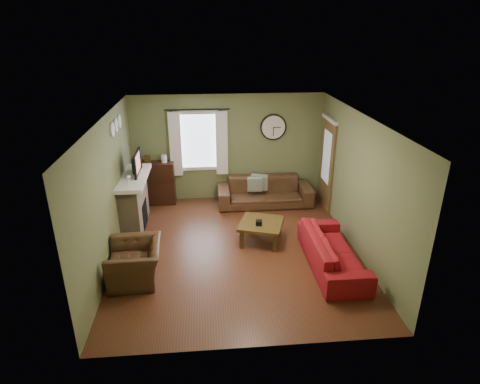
{
  "coord_description": "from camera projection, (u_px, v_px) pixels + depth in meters",
  "views": [
    {
      "loc": [
        -0.55,
        -6.8,
        4.08
      ],
      "look_at": [
        0.1,
        0.4,
        1.05
      ],
      "focal_mm": 30.0,
      "sensor_mm": 36.0,
      "label": 1
    }
  ],
  "objects": [
    {
      "name": "mantel",
      "position": [
        133.0,
        178.0,
        8.31
      ],
      "size": [
        0.58,
        1.6,
        0.08
      ],
      "primitive_type": "cube",
      "color": "white",
      "rests_on": "fireplace"
    },
    {
      "name": "armchair",
      "position": [
        135.0,
        262.0,
        6.84
      ],
      "size": [
        0.94,
        1.06,
        0.65
      ],
      "primitive_type": "imported",
      "rotation": [
        0.0,
        0.0,
        -1.51
      ],
      "color": "#462D1B",
      "rests_on": "floor"
    },
    {
      "name": "fireplace",
      "position": [
        134.0,
        204.0,
        8.54
      ],
      "size": [
        0.4,
        1.4,
        1.1
      ],
      "primitive_type": "cube",
      "color": "tan",
      "rests_on": "floor"
    },
    {
      "name": "floor",
      "position": [
        237.0,
        249.0,
        7.87
      ],
      "size": [
        4.6,
        5.2,
        0.0
      ],
      "primitive_type": "cube",
      "color": "#522A18",
      "rests_on": "ground"
    },
    {
      "name": "window_pane",
      "position": [
        199.0,
        141.0,
        9.6
      ],
      "size": [
        1.0,
        0.02,
        1.3
      ],
      "primitive_type": null,
      "color": "silver",
      "rests_on": "wall_back"
    },
    {
      "name": "wall_clock",
      "position": [
        273.0,
        127.0,
        9.61
      ],
      "size": [
        0.64,
        0.06,
        0.64
      ],
      "primitive_type": null,
      "color": "white",
      "rests_on": "wall_back"
    },
    {
      "name": "firebox",
      "position": [
        144.0,
        214.0,
        8.65
      ],
      "size": [
        0.04,
        0.6,
        0.55
      ],
      "primitive_type": "cube",
      "color": "black",
      "rests_on": "fireplace"
    },
    {
      "name": "tv_screen",
      "position": [
        137.0,
        163.0,
        8.36
      ],
      "size": [
        0.02,
        0.62,
        0.36
      ],
      "primitive_type": "cube",
      "color": "#994C3F",
      "rests_on": "mantel"
    },
    {
      "name": "medallion_left",
      "position": [
        112.0,
        130.0,
        7.55
      ],
      "size": [
        0.28,
        0.28,
        0.03
      ],
      "primitive_type": "cylinder",
      "color": "white",
      "rests_on": "wall_left"
    },
    {
      "name": "coffee_table",
      "position": [
        261.0,
        232.0,
        8.07
      ],
      "size": [
        1.03,
        1.03,
        0.44
      ],
      "primitive_type": null,
      "rotation": [
        0.0,
        0.0,
        -0.32
      ],
      "color": "#4A3616",
      "rests_on": "floor"
    },
    {
      "name": "medallion_mid",
      "position": [
        116.0,
        125.0,
        7.87
      ],
      "size": [
        0.28,
        0.28,
        0.03
      ],
      "primitive_type": "cylinder",
      "color": "white",
      "rests_on": "wall_left"
    },
    {
      "name": "curtain_right",
      "position": [
        222.0,
        143.0,
        9.58
      ],
      "size": [
        0.28,
        0.04,
        1.55
      ],
      "primitive_type": "cube",
      "color": "white",
      "rests_on": "wall_back"
    },
    {
      "name": "ceiling",
      "position": [
        236.0,
        118.0,
        6.87
      ],
      "size": [
        4.6,
        5.2,
        0.0
      ],
      "primitive_type": "cube",
      "color": "white",
      "rests_on": "ground"
    },
    {
      "name": "wall_back",
      "position": [
        228.0,
        148.0,
        9.76
      ],
      "size": [
        4.6,
        0.0,
        2.6
      ],
      "primitive_type": "cube",
      "color": "olive",
      "rests_on": "ground"
    },
    {
      "name": "pillow_left",
      "position": [
        260.0,
        182.0,
        9.71
      ],
      "size": [
        0.41,
        0.26,
        0.39
      ],
      "primitive_type": "cube",
      "rotation": [
        0.0,
        0.0,
        -0.4
      ],
      "color": "gray",
      "rests_on": "sofa_brown"
    },
    {
      "name": "wine_glass_b",
      "position": [
        129.0,
        180.0,
        7.83
      ],
      "size": [
        0.06,
        0.06,
        0.18
      ],
      "primitive_type": null,
      "color": "white",
      "rests_on": "mantel"
    },
    {
      "name": "bookshelf",
      "position": [
        157.0,
        183.0,
        9.72
      ],
      "size": [
        0.88,
        0.38,
        1.05
      ],
      "primitive_type": null,
      "color": "black",
      "rests_on": "floor"
    },
    {
      "name": "pillow_right",
      "position": [
        255.0,
        184.0,
        9.57
      ],
      "size": [
        0.37,
        0.15,
        0.36
      ],
      "primitive_type": "cube",
      "rotation": [
        0.0,
        0.0,
        -0.13
      ],
      "color": "gray",
      "rests_on": "sofa_brown"
    },
    {
      "name": "wall_front",
      "position": [
        254.0,
        267.0,
        4.98
      ],
      "size": [
        4.6,
        0.0,
        2.6
      ],
      "primitive_type": "cube",
      "color": "olive",
      "rests_on": "ground"
    },
    {
      "name": "curtain_rod",
      "position": [
        197.0,
        110.0,
        9.21
      ],
      "size": [
        0.03,
        0.03,
        1.5
      ],
      "primitive_type": "cylinder",
      "color": "black",
      "rests_on": "wall_back"
    },
    {
      "name": "wine_glass_a",
      "position": [
        128.0,
        181.0,
        7.72
      ],
      "size": [
        0.07,
        0.07,
        0.21
      ],
      "primitive_type": null,
      "color": "white",
      "rests_on": "mantel"
    },
    {
      "name": "tv",
      "position": [
        134.0,
        166.0,
        8.37
      ],
      "size": [
        0.08,
        0.6,
        0.35
      ],
      "primitive_type": "imported",
      "rotation": [
        0.0,
        0.0,
        1.57
      ],
      "color": "black",
      "rests_on": "mantel"
    },
    {
      "name": "curtain_left",
      "position": [
        175.0,
        145.0,
        9.48
      ],
      "size": [
        0.28,
        0.04,
        1.55
      ],
      "primitive_type": "cube",
      "color": "white",
      "rests_on": "wall_back"
    },
    {
      "name": "book",
      "position": [
        161.0,
        162.0,
        9.8
      ],
      "size": [
        0.26,
        0.29,
        0.02
      ],
      "primitive_type": "imported",
      "rotation": [
        0.0,
        0.0,
        0.45
      ],
      "color": "#4A3616",
      "rests_on": "bookshelf"
    },
    {
      "name": "sofa_red",
      "position": [
        332.0,
        251.0,
        7.22
      ],
      "size": [
        0.81,
        2.08,
        0.61
      ],
      "primitive_type": "imported",
      "rotation": [
        0.0,
        0.0,
        1.57
      ],
      "color": "maroon",
      "rests_on": "floor"
    },
    {
      "name": "tissue_box",
      "position": [
        259.0,
        227.0,
        7.89
      ],
      "size": [
        0.14,
        0.14,
        0.09
      ],
      "primitive_type": "cube",
      "rotation": [
        0.0,
        0.0,
        -0.17
      ],
      "color": "black",
      "rests_on": "coffee_table"
    },
    {
      "name": "sofa_brown",
      "position": [
        265.0,
        192.0,
        9.73
      ],
      "size": [
        2.26,
        0.88,
        0.66
      ],
      "primitive_type": "imported",
      "color": "#462D1B",
      "rests_on": "floor"
    },
    {
      "name": "door",
      "position": [
        327.0,
        165.0,
        9.35
      ],
      "size": [
        0.05,
        0.9,
        2.1
      ],
      "primitive_type": "cube",
      "color": "brown",
      "rests_on": "floor"
    },
    {
      "name": "wall_right",
      "position": [
        358.0,
        184.0,
        7.56
      ],
      "size": [
        0.0,
        5.2,
        2.6
      ],
      "primitive_type": "cube",
      "color": "olive",
      "rests_on": "ground"
    },
    {
      "name": "medallion_right",
      "position": [
        119.0,
        121.0,
        8.19
      ],
      "size": [
        0.28,
        0.28,
        0.03
      ],
      "primitive_type": "cylinder",
      "color": "white",
      "rests_on": "wall_left"
    },
    {
      "name": "wall_left",
      "position": [
        109.0,
        192.0,
        7.18
      ],
      "size": [
        0.0,
        5.2,
        2.6
      ],
      "primitive_type": "cube",
      "color": "olive",
      "rests_on": "ground"
    }
  ]
}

